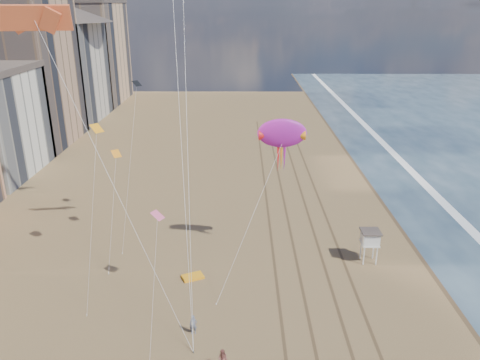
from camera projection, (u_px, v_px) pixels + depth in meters
name	position (u px, v px, depth m)	size (l,w,h in m)	color
wet_sand	(419.00, 210.00, 62.19)	(260.00, 260.00, 0.00)	#42301E
foam	(451.00, 210.00, 62.17)	(260.00, 260.00, 0.00)	white
tracks	(305.00, 246.00, 52.92)	(7.68, 120.00, 0.01)	brown
buildings	(7.00, 78.00, 81.69)	(34.72, 131.35, 29.00)	#C6B284
lifeguard_stand	(370.00, 238.00, 48.79)	(2.00, 2.00, 3.62)	white
grounded_kite	(193.00, 277.00, 46.75)	(2.08, 1.32, 0.24)	#FFA215
show_kite	(282.00, 134.00, 45.89)	(5.48, 4.91, 17.16)	#A11899
kite_flyer_a	(193.00, 325.00, 38.62)	(0.62, 0.41, 1.70)	slate
kite_flyer_b	(223.00, 359.00, 34.91)	(0.80, 0.62, 1.64)	#98574D
small_kites	(125.00, 146.00, 46.34)	(7.69, 14.62, 10.16)	orange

